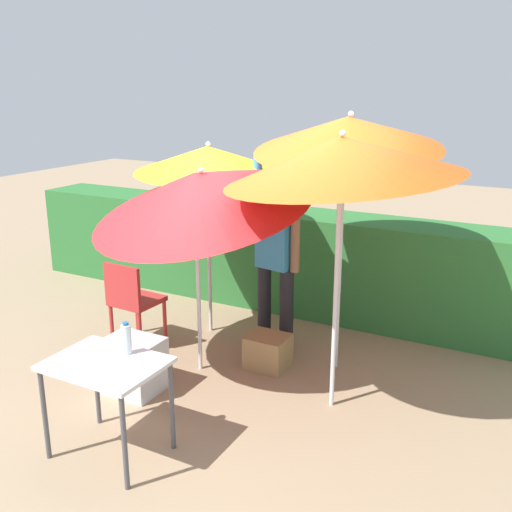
{
  "coord_description": "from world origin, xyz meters",
  "views": [
    {
      "loc": [
        2.41,
        -4.18,
        2.6
      ],
      "look_at": [
        0.0,
        0.3,
        1.1
      ],
      "focal_mm": 41.57,
      "sensor_mm": 36.0,
      "label": 1
    }
  ],
  "objects_px": {
    "chair_plastic": "(132,298)",
    "folding_table": "(106,373)",
    "person_vendor": "(276,256)",
    "umbrella_rainbow": "(348,134)",
    "umbrella_orange": "(208,159)",
    "cooler_box": "(133,365)",
    "umbrella_navy": "(342,158)",
    "umbrella_yellow": "(199,191)",
    "crate_cardboard": "(268,351)",
    "bottle_water": "(126,339)"
  },
  "relations": [
    {
      "from": "umbrella_rainbow",
      "to": "chair_plastic",
      "type": "xyz_separation_m",
      "value": [
        -2.01,
        -0.53,
        -1.67
      ]
    },
    {
      "from": "umbrella_navy",
      "to": "person_vendor",
      "type": "relative_size",
      "value": 1.24
    },
    {
      "from": "umbrella_rainbow",
      "to": "crate_cardboard",
      "type": "height_order",
      "value": "umbrella_rainbow"
    },
    {
      "from": "crate_cardboard",
      "to": "bottle_water",
      "type": "height_order",
      "value": "bottle_water"
    },
    {
      "from": "umbrella_navy",
      "to": "folding_table",
      "type": "distance_m",
      "value": 2.3
    },
    {
      "from": "umbrella_rainbow",
      "to": "cooler_box",
      "type": "distance_m",
      "value": 2.72
    },
    {
      "from": "cooler_box",
      "to": "crate_cardboard",
      "type": "distance_m",
      "value": 1.27
    },
    {
      "from": "umbrella_orange",
      "to": "folding_table",
      "type": "distance_m",
      "value": 2.59
    },
    {
      "from": "umbrella_navy",
      "to": "crate_cardboard",
      "type": "distance_m",
      "value": 2.09
    },
    {
      "from": "umbrella_orange",
      "to": "umbrella_yellow",
      "type": "xyz_separation_m",
      "value": [
        0.43,
        -0.82,
        -0.16
      ]
    },
    {
      "from": "umbrella_orange",
      "to": "chair_plastic",
      "type": "distance_m",
      "value": 1.59
    },
    {
      "from": "umbrella_orange",
      "to": "crate_cardboard",
      "type": "distance_m",
      "value": 1.99
    },
    {
      "from": "umbrella_orange",
      "to": "person_vendor",
      "type": "relative_size",
      "value": 1.09
    },
    {
      "from": "umbrella_yellow",
      "to": "chair_plastic",
      "type": "relative_size",
      "value": 2.44
    },
    {
      "from": "cooler_box",
      "to": "umbrella_navy",
      "type": "bearing_deg",
      "value": 19.23
    },
    {
      "from": "umbrella_rainbow",
      "to": "bottle_water",
      "type": "distance_m",
      "value": 2.48
    },
    {
      "from": "umbrella_rainbow",
      "to": "crate_cardboard",
      "type": "relative_size",
      "value": 6.47
    },
    {
      "from": "umbrella_rainbow",
      "to": "umbrella_orange",
      "type": "height_order",
      "value": "umbrella_rainbow"
    },
    {
      "from": "chair_plastic",
      "to": "person_vendor",
      "type": "bearing_deg",
      "value": 30.67
    },
    {
      "from": "folding_table",
      "to": "bottle_water",
      "type": "xyz_separation_m",
      "value": [
        0.05,
        0.18,
        0.2
      ]
    },
    {
      "from": "crate_cardboard",
      "to": "bottle_water",
      "type": "bearing_deg",
      "value": -102.03
    },
    {
      "from": "umbrella_rainbow",
      "to": "umbrella_navy",
      "type": "relative_size",
      "value": 1.06
    },
    {
      "from": "umbrella_navy",
      "to": "folding_table",
      "type": "height_order",
      "value": "umbrella_navy"
    },
    {
      "from": "cooler_box",
      "to": "folding_table",
      "type": "distance_m",
      "value": 1.01
    },
    {
      "from": "crate_cardboard",
      "to": "bottle_water",
      "type": "relative_size",
      "value": 1.58
    },
    {
      "from": "crate_cardboard",
      "to": "folding_table",
      "type": "distance_m",
      "value": 1.85
    },
    {
      "from": "folding_table",
      "to": "chair_plastic",
      "type": "bearing_deg",
      "value": 124.32
    },
    {
      "from": "chair_plastic",
      "to": "crate_cardboard",
      "type": "distance_m",
      "value": 1.49
    },
    {
      "from": "umbrella_rainbow",
      "to": "umbrella_yellow",
      "type": "relative_size",
      "value": 1.13
    },
    {
      "from": "umbrella_navy",
      "to": "umbrella_orange",
      "type": "bearing_deg",
      "value": 153.75
    },
    {
      "from": "umbrella_navy",
      "to": "bottle_water",
      "type": "relative_size",
      "value": 9.71
    },
    {
      "from": "chair_plastic",
      "to": "folding_table",
      "type": "distance_m",
      "value": 1.86
    },
    {
      "from": "folding_table",
      "to": "umbrella_yellow",
      "type": "bearing_deg",
      "value": 94.97
    },
    {
      "from": "umbrella_yellow",
      "to": "umbrella_orange",
      "type": "bearing_deg",
      "value": 117.68
    },
    {
      "from": "chair_plastic",
      "to": "folding_table",
      "type": "relative_size",
      "value": 1.11
    },
    {
      "from": "umbrella_yellow",
      "to": "chair_plastic",
      "type": "height_order",
      "value": "umbrella_yellow"
    },
    {
      "from": "umbrella_navy",
      "to": "chair_plastic",
      "type": "relative_size",
      "value": 2.62
    },
    {
      "from": "crate_cardboard",
      "to": "person_vendor",
      "type": "bearing_deg",
      "value": 109.65
    },
    {
      "from": "umbrella_navy",
      "to": "bottle_water",
      "type": "bearing_deg",
      "value": -133.17
    },
    {
      "from": "cooler_box",
      "to": "folding_table",
      "type": "height_order",
      "value": "folding_table"
    },
    {
      "from": "umbrella_orange",
      "to": "cooler_box",
      "type": "bearing_deg",
      "value": -86.28
    },
    {
      "from": "person_vendor",
      "to": "umbrella_rainbow",
      "type": "bearing_deg",
      "value": -15.25
    },
    {
      "from": "umbrella_orange",
      "to": "umbrella_navy",
      "type": "height_order",
      "value": "umbrella_navy"
    },
    {
      "from": "umbrella_rainbow",
      "to": "umbrella_orange",
      "type": "distance_m",
      "value": 1.56
    },
    {
      "from": "umbrella_yellow",
      "to": "umbrella_navy",
      "type": "distance_m",
      "value": 1.34
    },
    {
      "from": "umbrella_orange",
      "to": "folding_table",
      "type": "relative_size",
      "value": 2.56
    },
    {
      "from": "umbrella_yellow",
      "to": "crate_cardboard",
      "type": "xyz_separation_m",
      "value": [
        0.5,
        0.34,
        -1.54
      ]
    },
    {
      "from": "umbrella_navy",
      "to": "person_vendor",
      "type": "distance_m",
      "value": 1.73
    },
    {
      "from": "umbrella_orange",
      "to": "umbrella_navy",
      "type": "relative_size",
      "value": 0.88
    },
    {
      "from": "crate_cardboard",
      "to": "bottle_water",
      "type": "distance_m",
      "value": 1.74
    }
  ]
}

